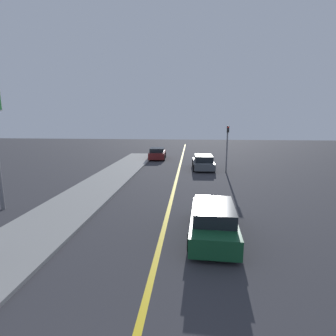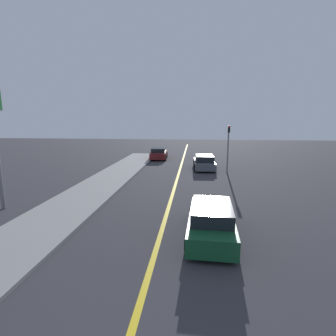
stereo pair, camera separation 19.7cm
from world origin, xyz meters
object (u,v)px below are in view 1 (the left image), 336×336
object	(u,v)px
car_ahead_center	(203,162)
traffic_light	(227,144)
car_far_distant	(157,154)
car_near_right_lane	(213,220)

from	to	relation	value
car_ahead_center	traffic_light	xyz separation A→B (m)	(1.94, -1.52, 1.85)
car_far_distant	car_ahead_center	bearing A→B (deg)	-52.09
car_near_right_lane	car_ahead_center	bearing A→B (deg)	91.77
car_far_distant	car_near_right_lane	bearing A→B (deg)	-79.57
car_ahead_center	car_far_distant	bearing A→B (deg)	129.12
car_ahead_center	car_far_distant	size ratio (longest dim) A/B	1.07
car_near_right_lane	car_far_distant	bearing A→B (deg)	106.14
car_near_right_lane	car_far_distant	size ratio (longest dim) A/B	1.11
car_near_right_lane	car_far_distant	world-z (taller)	car_near_right_lane
car_far_distant	traffic_light	distance (m)	10.38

